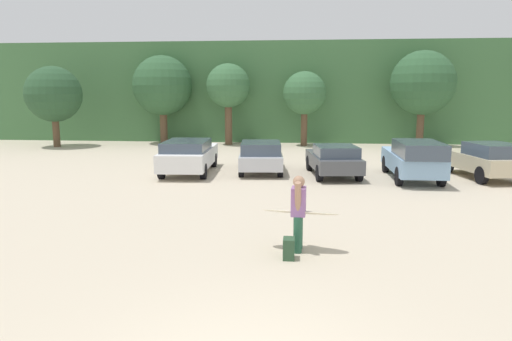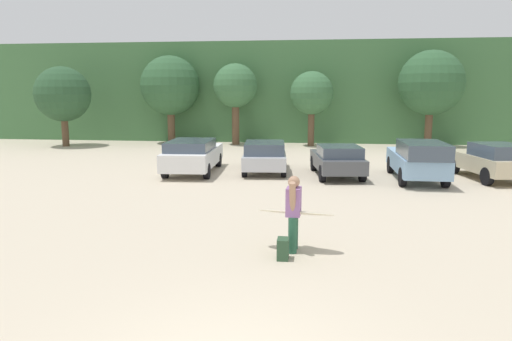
{
  "view_description": "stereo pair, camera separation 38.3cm",
  "coord_description": "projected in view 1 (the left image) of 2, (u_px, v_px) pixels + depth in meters",
  "views": [
    {
      "loc": [
        0.66,
        -5.32,
        3.5
      ],
      "look_at": [
        -0.71,
        8.65,
        1.13
      ],
      "focal_mm": 32.83,
      "sensor_mm": 36.0,
      "label": 1
    },
    {
      "loc": [
        1.04,
        -5.28,
        3.5
      ],
      "look_at": [
        -0.71,
        8.65,
        1.13
      ],
      "focal_mm": 32.83,
      "sensor_mm": 36.0,
      "label": 2
    }
  ],
  "objects": [
    {
      "name": "parked_car_white",
      "position": [
        189.0,
        155.0,
        20.29
      ],
      "size": [
        2.15,
        4.87,
        1.46
      ],
      "rotation": [
        0.0,
        0.0,
        1.62
      ],
      "color": "white",
      "rests_on": "ground_plane"
    },
    {
      "name": "parked_car_dark_gray",
      "position": [
        334.0,
        159.0,
        19.54
      ],
      "size": [
        2.26,
        4.25,
        1.33
      ],
      "rotation": [
        0.0,
        0.0,
        1.7
      ],
      "color": "#4C4F54",
      "rests_on": "ground_plane"
    },
    {
      "name": "tree_right",
      "position": [
        162.0,
        86.0,
        31.46
      ],
      "size": [
        3.99,
        3.99,
        5.91
      ],
      "color": "brown",
      "rests_on": "ground_plane"
    },
    {
      "name": "tree_ridge_back",
      "position": [
        423.0,
        83.0,
        29.04
      ],
      "size": [
        3.98,
        3.98,
        6.04
      ],
      "color": "brown",
      "rests_on": "ground_plane"
    },
    {
      "name": "tree_center_right",
      "position": [
        305.0,
        94.0,
        30.14
      ],
      "size": [
        2.78,
        2.78,
        4.81
      ],
      "color": "brown",
      "rests_on": "ground_plane"
    },
    {
      "name": "hillside_ridge",
      "position": [
        294.0,
        92.0,
        37.71
      ],
      "size": [
        108.0,
        12.0,
        6.92
      ],
      "primitive_type": "cube",
      "color": "#427042",
      "rests_on": "ground_plane"
    },
    {
      "name": "tree_left",
      "position": [
        228.0,
        87.0,
        30.73
      ],
      "size": [
        2.89,
        2.89,
        5.34
      ],
      "color": "brown",
      "rests_on": "ground_plane"
    },
    {
      "name": "parked_car_champagne",
      "position": [
        485.0,
        159.0,
        18.98
      ],
      "size": [
        2.41,
        4.26,
        1.49
      ],
      "rotation": [
        0.0,
        0.0,
        1.75
      ],
      "color": "beige",
      "rests_on": "ground_plane"
    },
    {
      "name": "surfboard_cream",
      "position": [
        300.0,
        212.0,
        10.33
      ],
      "size": [
        1.78,
        0.74,
        0.2
      ],
      "rotation": [
        0.0,
        0.0,
        2.99
      ],
      "color": "beige"
    },
    {
      "name": "tree_far_left",
      "position": [
        54.0,
        94.0,
        29.52
      ],
      "size": [
        3.5,
        3.5,
        5.1
      ],
      "color": "brown",
      "rests_on": "ground_plane"
    },
    {
      "name": "parked_car_silver",
      "position": [
        261.0,
        156.0,
        20.48
      ],
      "size": [
        2.14,
        4.15,
        1.37
      ],
      "rotation": [
        0.0,
        0.0,
        1.66
      ],
      "color": "silver",
      "rests_on": "ground_plane"
    },
    {
      "name": "parked_car_sky_blue",
      "position": [
        414.0,
        159.0,
        18.58
      ],
      "size": [
        1.79,
        4.77,
        1.63
      ],
      "rotation": [
        0.0,
        0.0,
        1.56
      ],
      "color": "#84ADD1",
      "rests_on": "ground_plane"
    },
    {
      "name": "backpack_dropped",
      "position": [
        289.0,
        249.0,
        9.88
      ],
      "size": [
        0.24,
        0.34,
        0.45
      ],
      "color": "#2D4C33",
      "rests_on": "ground_plane"
    },
    {
      "name": "person_adult",
      "position": [
        298.0,
        209.0,
        10.28
      ],
      "size": [
        0.34,
        0.74,
        1.69
      ],
      "rotation": [
        0.0,
        0.0,
        3.08
      ],
      "color": "#26593F",
      "rests_on": "ground_plane"
    }
  ]
}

